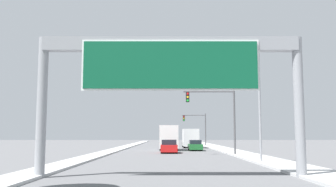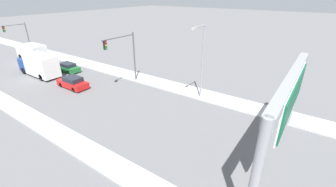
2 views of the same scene
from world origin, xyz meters
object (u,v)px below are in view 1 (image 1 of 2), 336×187
(sign_gantry, at_px, (169,67))
(truck_box_primary, at_px, (167,138))
(truck_box_secondary, at_px, (189,138))
(car_far_right, at_px, (168,147))
(traffic_light_near_intersection, at_px, (217,110))
(street_lamp_right, at_px, (253,95))
(car_near_center, at_px, (194,146))
(traffic_light_mid_block, at_px, (196,124))

(sign_gantry, height_order, truck_box_primary, sign_gantry)
(truck_box_secondary, bearing_deg, truck_box_primary, -110.99)
(sign_gantry, bearing_deg, car_far_right, 90.00)
(truck_box_primary, relative_size, traffic_light_near_intersection, 1.14)
(sign_gantry, xyz_separation_m, truck_box_primary, (0.00, 33.32, -3.80))
(truck_box_secondary, relative_size, traffic_light_near_intersection, 1.03)
(sign_gantry, relative_size, truck_box_primary, 1.70)
(street_lamp_right, bearing_deg, car_near_center, 97.79)
(traffic_light_near_intersection, bearing_deg, car_far_right, 135.25)
(car_far_right, distance_m, car_near_center, 7.49)
(traffic_light_mid_block, bearing_deg, truck_box_secondary, -103.43)
(car_near_center, height_order, truck_box_primary, truck_box_primary)
(car_near_center, distance_m, truck_box_primary, 3.94)
(car_far_right, relative_size, truck_box_primary, 0.58)
(sign_gantry, relative_size, car_near_center, 2.88)
(traffic_light_near_intersection, bearing_deg, truck_box_secondary, 94.14)
(car_far_right, relative_size, car_near_center, 0.98)
(car_far_right, xyz_separation_m, truck_box_primary, (0.00, 8.13, 0.97))
(sign_gantry, height_order, car_far_right, sign_gantry)
(truck_box_secondary, bearing_deg, car_far_right, -101.47)
(traffic_light_near_intersection, bearing_deg, street_lamp_right, -82.29)
(truck_box_primary, relative_size, truck_box_secondary, 1.12)
(car_far_right, xyz_separation_m, street_lamp_right, (6.52, -15.42, 4.42))
(sign_gantry, distance_m, traffic_light_mid_block, 50.42)
(truck_box_secondary, height_order, traffic_light_mid_block, traffic_light_mid_block)
(car_near_center, distance_m, traffic_light_near_intersection, 12.47)
(traffic_light_mid_block, xyz_separation_m, street_lamp_right, (1.18, -40.35, 1.10))
(traffic_light_near_intersection, distance_m, traffic_light_mid_block, 30.01)
(car_near_center, xyz_separation_m, truck_box_primary, (-3.50, 1.50, 1.02))
(traffic_light_mid_block, bearing_deg, traffic_light_near_intersection, -90.42)
(car_near_center, height_order, traffic_light_mid_block, traffic_light_mid_block)
(sign_gantry, distance_m, car_near_center, 32.37)
(car_near_center, bearing_deg, truck_box_secondary, 90.00)
(sign_gantry, relative_size, traffic_light_mid_block, 2.24)
(truck_box_primary, bearing_deg, sign_gantry, -90.00)
(sign_gantry, xyz_separation_m, truck_box_secondary, (3.50, 42.44, -3.95))
(car_far_right, distance_m, traffic_light_mid_block, 25.71)
(truck_box_secondary, distance_m, street_lamp_right, 33.01)
(truck_box_primary, bearing_deg, street_lamp_right, -74.53)
(car_far_right, height_order, traffic_light_near_intersection, traffic_light_near_intersection)
(truck_box_secondary, xyz_separation_m, street_lamp_right, (3.02, -32.67, 3.60))
(car_near_center, bearing_deg, traffic_light_near_intersection, -82.14)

